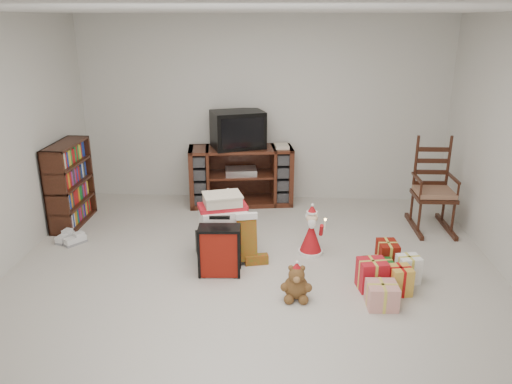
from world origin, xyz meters
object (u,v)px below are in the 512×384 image
red_suitcase (220,251)px  santa_figurine (311,235)px  tv_stand (241,176)px  bookshelf (70,185)px  rocking_chair (432,196)px  gift_pile (223,230)px  teddy_bear (296,284)px  sneaker_pair (70,239)px  crt_television (238,130)px  mrs_claus_figurine (228,220)px  gift_cluster (388,274)px

red_suitcase → santa_figurine: (0.93, 0.52, -0.04)m
tv_stand → red_suitcase: tv_stand is taller
bookshelf → santa_figurine: (2.93, -0.71, -0.28)m
red_suitcase → rocking_chair: bearing=26.4°
santa_figurine → gift_pile: bearing=-172.9°
red_suitcase → santa_figurine: bearing=26.5°
tv_stand → rocking_chair: rocking_chair is taller
santa_figurine → red_suitcase: bearing=-151.0°
bookshelf → santa_figurine: size_ratio=1.81×
tv_stand → teddy_bear: 2.59m
teddy_bear → sneaker_pair: (-2.56, 1.07, -0.10)m
crt_television → sneaker_pair: bearing=-162.9°
rocking_chair → mrs_claus_figurine: (-2.43, -0.48, -0.16)m
bookshelf → rocking_chair: 4.43m
bookshelf → teddy_bear: (2.75, -1.65, -0.35)m
gift_cluster → bookshelf: bearing=159.6°
gift_pile → gift_cluster: bearing=-35.0°
mrs_claus_figurine → crt_television: bearing=89.5°
santa_figurine → sneaker_pair: 2.75m
rocking_chair → red_suitcase: 2.78m
rocking_chair → mrs_claus_figurine: 2.49m
tv_stand → gift_cluster: tv_stand is taller
tv_stand → sneaker_pair: 2.35m
mrs_claus_figurine → crt_television: crt_television is taller
bookshelf → crt_television: crt_television is taller
santa_figurine → gift_cluster: size_ratio=0.60×
gift_pile → crt_television: bearing=72.0°
gift_pile → mrs_claus_figurine: 0.47m
gift_pile → teddy_bear: size_ratio=2.09×
rocking_chair → teddy_bear: size_ratio=3.49×
santa_figurine → mrs_claus_figurine: size_ratio=0.94×
tv_stand → red_suitcase: (-0.04, -2.05, -0.14)m
bookshelf → red_suitcase: (2.00, -1.23, -0.24)m
gift_cluster → crt_television: (-1.63, 2.18, 0.93)m
tv_stand → bookshelf: (-2.04, -0.82, 0.10)m
tv_stand → teddy_bear: size_ratio=4.36×
crt_television → red_suitcase: bearing=-110.8°
red_suitcase → sneaker_pair: bearing=157.8°
tv_stand → red_suitcase: size_ratio=2.43×
teddy_bear → santa_figurine: santa_figurine is taller
bookshelf → tv_stand: bearing=21.9°
crt_television → gift_cluster: bearing=-73.7°
bookshelf → gift_cluster: (3.64, -1.35, -0.38)m
rocking_chair → crt_television: 2.61m
mrs_claus_figurine → gift_cluster: mrs_claus_figurine is taller
gift_cluster → mrs_claus_figurine: bearing=149.1°
teddy_bear → gift_cluster: bearing=18.8°
tv_stand → gift_pile: 1.65m
tv_stand → gift_cluster: size_ratio=1.54×
red_suitcase → teddy_bear: 0.87m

